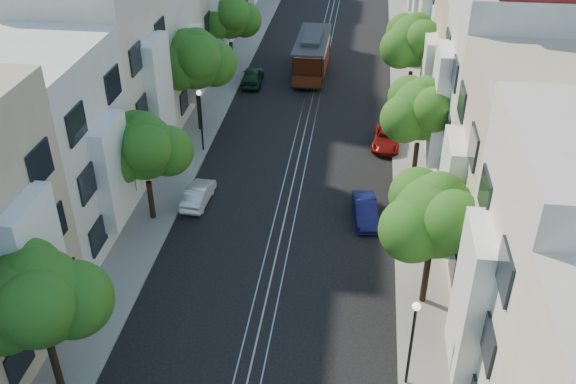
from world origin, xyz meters
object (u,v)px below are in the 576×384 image
(tree_w_d, at_px, (230,17))
(cable_car, at_px, (312,53))
(tree_w_b, at_px, (145,149))
(parked_car_e_far, at_px, (387,139))
(tree_e_b, at_px, (436,218))
(parked_car_e_mid, at_px, (365,211))
(lamp_west, at_px, (200,112))
(tree_e_c, at_px, (422,111))
(tree_e_d, at_px, (415,42))
(parked_car_w_mid, at_px, (198,194))
(lamp_east, at_px, (413,332))
(parked_car_w_far, at_px, (252,76))
(tree_w_a, at_px, (39,300))
(tree_w_c, at_px, (196,61))

(tree_w_d, distance_m, cable_car, 7.20)
(tree_w_b, height_order, parked_car_e_far, tree_w_b)
(tree_e_b, xyz_separation_m, parked_car_e_mid, (-2.86, 6.45, -4.16))
(cable_car, distance_m, parked_car_e_mid, 21.49)
(lamp_west, xyz_separation_m, cable_car, (5.80, 14.31, -1.02))
(tree_e_c, relative_size, tree_e_d, 0.95)
(parked_car_w_mid, bearing_deg, lamp_east, 136.95)
(parked_car_w_far, bearing_deg, tree_e_d, 165.02)
(tree_e_b, relative_size, lamp_east, 1.61)
(tree_e_d, bearing_deg, tree_w_a, -116.41)
(tree_e_b, distance_m, parked_car_w_far, 27.77)
(cable_car, bearing_deg, tree_e_d, -33.71)
(tree_e_c, distance_m, tree_e_d, 11.00)
(tree_e_d, bearing_deg, cable_car, 145.48)
(tree_e_b, bearing_deg, lamp_east, -100.93)
(lamp_east, height_order, cable_car, lamp_east)
(tree_w_a, bearing_deg, parked_car_e_far, 60.23)
(tree_w_c, relative_size, tree_w_d, 1.09)
(cable_car, bearing_deg, tree_w_d, -176.28)
(parked_car_e_far, bearing_deg, parked_car_w_mid, -137.49)
(tree_e_d, xyz_separation_m, lamp_west, (-13.56, -8.98, -2.02))
(tree_w_d, relative_size, parked_car_e_mid, 1.87)
(parked_car_w_mid, bearing_deg, tree_w_a, 84.96)
(tree_e_c, distance_m, lamp_west, 13.82)
(tree_w_d, distance_m, parked_car_w_far, 5.08)
(tree_e_c, bearing_deg, lamp_west, 171.51)
(tree_w_a, height_order, lamp_east, tree_w_a)
(tree_w_c, xyz_separation_m, tree_w_d, (-0.00, 11.00, -0.47))
(tree_e_c, distance_m, parked_car_e_far, 6.13)
(tree_w_b, xyz_separation_m, tree_w_d, (0.00, 22.00, 0.20))
(tree_w_c, height_order, tree_w_d, tree_w_c)
(tree_e_b, xyz_separation_m, parked_car_e_far, (-1.66, 15.27, -4.20))
(tree_e_c, relative_size, lamp_west, 1.57)
(cable_car, bearing_deg, tree_w_b, -105.74)
(tree_e_d, height_order, parked_car_e_far, tree_e_d)
(tree_e_c, bearing_deg, parked_car_w_mid, -161.90)
(tree_w_a, xyz_separation_m, tree_w_d, (-0.00, 34.00, -0.13))
(lamp_east, bearing_deg, tree_w_a, -171.43)
(tree_w_a, distance_m, tree_w_c, 23.00)
(tree_e_c, relative_size, tree_w_a, 0.98)
(tree_w_c, bearing_deg, tree_w_b, -90.00)
(lamp_west, distance_m, parked_car_w_far, 11.82)
(tree_w_b, xyz_separation_m, parked_car_w_far, (2.11, 19.57, -3.73))
(tree_w_d, bearing_deg, parked_car_w_far, -49.05)
(tree_w_b, height_order, tree_w_c, tree_w_c)
(tree_w_d, relative_size, lamp_east, 1.57)
(tree_e_c, xyz_separation_m, parked_car_e_far, (-1.66, 4.27, -4.07))
(lamp_east, bearing_deg, tree_w_d, 112.80)
(tree_e_d, distance_m, tree_w_b, 22.28)
(parked_car_e_mid, xyz_separation_m, parked_car_e_far, (1.20, 8.82, -0.04))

